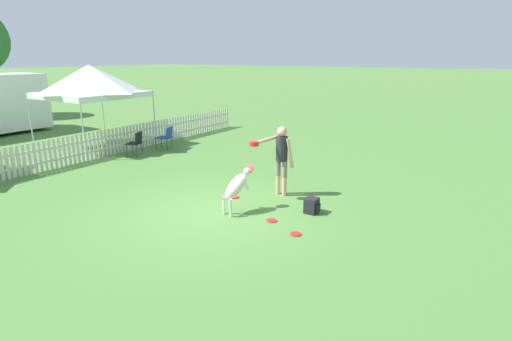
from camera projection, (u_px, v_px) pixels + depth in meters
name	position (u px, v px, depth m)	size (l,w,h in m)	color
ground_plane	(214.00, 212.00, 8.65)	(240.00, 240.00, 0.00)	#4C7A38
handler_person	(280.00, 153.00, 9.43)	(0.92, 0.78, 1.68)	tan
leaping_dog	(237.00, 186.00, 8.51)	(1.07, 0.42, 0.98)	beige
frisbee_near_handler	(234.00, 197.00, 9.53)	(0.21, 0.21, 0.02)	red
frisbee_near_dog	(272.00, 220.00, 8.17)	(0.21, 0.21, 0.02)	red
frisbee_midfield	(295.00, 234.00, 7.55)	(0.21, 0.21, 0.02)	red
backpack_on_grass	(312.00, 206.00, 8.56)	(0.29, 0.29, 0.33)	black
picket_fence	(48.00, 155.00, 11.75)	(17.91, 0.04, 0.90)	beige
folding_chair_center	(166.00, 136.00, 14.42)	(0.65, 0.66, 0.82)	#333338
folding_chair_green_right	(136.00, 141.00, 13.43)	(0.56, 0.57, 0.82)	#333338
canopy_tent_secondary	(90.00, 81.00, 14.30)	(3.09, 3.09, 2.97)	silver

